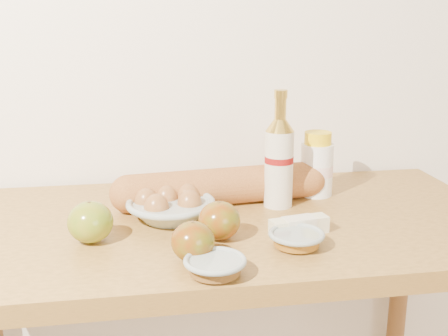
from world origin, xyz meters
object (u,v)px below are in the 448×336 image
(cream_bottle, at_px, (317,166))
(baguette, at_px, (222,186))
(table, at_px, (222,273))
(egg_bowl, at_px, (170,207))
(bourbon_bottle, at_px, (279,160))

(cream_bottle, bearing_deg, baguette, -164.11)
(table, bearing_deg, egg_bowl, 168.71)
(table, xyz_separation_m, egg_bowl, (-0.10, 0.02, 0.15))
(cream_bottle, distance_m, baguette, 0.23)
(table, height_order, egg_bowl, egg_bowl)
(table, height_order, bourbon_bottle, bourbon_bottle)
(egg_bowl, xyz_separation_m, baguette, (0.12, 0.08, 0.01))
(table, xyz_separation_m, baguette, (0.02, 0.10, 0.17))
(table, relative_size, bourbon_bottle, 4.62)
(cream_bottle, height_order, egg_bowl, cream_bottle)
(bourbon_bottle, height_order, baguette, bourbon_bottle)
(table, height_order, cream_bottle, cream_bottle)
(bourbon_bottle, height_order, egg_bowl, bourbon_bottle)
(table, bearing_deg, baguette, 79.79)
(cream_bottle, relative_size, baguette, 0.30)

